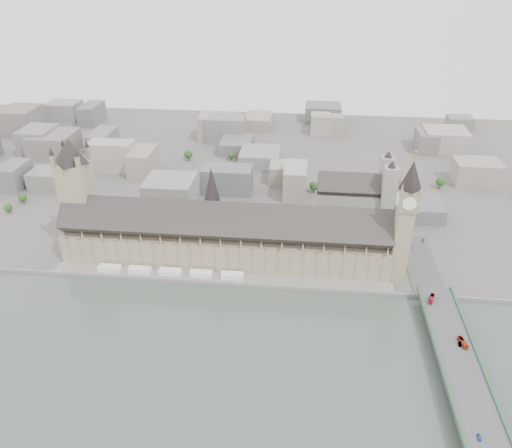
# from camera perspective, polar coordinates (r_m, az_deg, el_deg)

# --- Properties ---
(ground) EXTENTS (900.00, 900.00, 0.00)m
(ground) POSITION_cam_1_polar(r_m,az_deg,el_deg) (403.93, -3.97, -5.71)
(ground) COLOR #595651
(ground) RESTS_ON ground
(embankment_wall) EXTENTS (600.00, 1.50, 3.00)m
(embankment_wall) POSITION_cam_1_polar(r_m,az_deg,el_deg) (391.04, -4.34, -6.77)
(embankment_wall) COLOR gray
(embankment_wall) RESTS_ON ground
(river_terrace) EXTENTS (270.00, 15.00, 2.00)m
(river_terrace) POSITION_cam_1_polar(r_m,az_deg,el_deg) (397.33, -4.15, -6.20)
(river_terrace) COLOR gray
(river_terrace) RESTS_ON ground
(terrace_tents) EXTENTS (118.00, 7.00, 4.00)m
(terrace_tents) POSITION_cam_1_polar(r_m,az_deg,el_deg) (404.25, -9.78, -5.40)
(terrace_tents) COLOR white
(terrace_tents) RESTS_ON river_terrace
(palace_of_westminster) EXTENTS (265.00, 40.73, 55.44)m
(palace_of_westminster) POSITION_cam_1_polar(r_m,az_deg,el_deg) (408.01, -3.62, -1.52)
(palace_of_westminster) COLOR #9C896A
(palace_of_westminster) RESTS_ON ground
(elizabeth_tower) EXTENTS (17.00, 17.00, 107.50)m
(elizabeth_tower) POSITION_cam_1_polar(r_m,az_deg,el_deg) (383.28, 16.72, 1.11)
(elizabeth_tower) COLOR #9C896A
(elizabeth_tower) RESTS_ON ground
(victoria_tower) EXTENTS (30.00, 30.00, 100.00)m
(victoria_tower) POSITION_cam_1_polar(r_m,az_deg,el_deg) (434.27, -19.74, 3.55)
(victoria_tower) COLOR #9C896A
(victoria_tower) RESTS_ON ground
(central_tower) EXTENTS (13.00, 13.00, 48.00)m
(central_tower) POSITION_cam_1_polar(r_m,az_deg,el_deg) (398.58, -5.05, 3.38)
(central_tower) COLOR gray
(central_tower) RESTS_ON ground
(westminster_bridge) EXTENTS (25.00, 325.00, 10.25)m
(westminster_bridge) POSITION_cam_1_polar(r_m,az_deg,el_deg) (342.65, 21.97, -14.58)
(westminster_bridge) COLOR #474749
(westminster_bridge) RESTS_ON ground
(bridge_parapets) EXTENTS (25.00, 235.00, 1.15)m
(bridge_parapets) POSITION_cam_1_polar(r_m,az_deg,el_deg) (309.22, 24.17, -19.41)
(bridge_parapets) COLOR #315A3E
(bridge_parapets) RESTS_ON westminster_bridge
(westminster_abbey) EXTENTS (68.00, 36.00, 64.00)m
(westminster_abbey) POSITION_cam_1_polar(r_m,az_deg,el_deg) (470.84, 11.34, 2.68)
(westminster_abbey) COLOR gray
(westminster_abbey) RESTS_ON ground
(city_skyline_inland) EXTENTS (720.00, 360.00, 38.00)m
(city_skyline_inland) POSITION_cam_1_polar(r_m,az_deg,el_deg) (612.07, -0.19, 8.91)
(city_skyline_inland) COLOR gray
(city_skyline_inland) RESTS_ON ground
(park_trees) EXTENTS (110.00, 30.00, 15.00)m
(park_trees) POSITION_cam_1_polar(r_m,az_deg,el_deg) (451.51, -3.99, -0.52)
(park_trees) COLOR #1C4217
(park_trees) RESTS_ON ground
(red_bus_north) EXTENTS (6.40, 11.34, 3.10)m
(red_bus_north) POSITION_cam_1_polar(r_m,az_deg,el_deg) (378.83, 19.42, -8.03)
(red_bus_north) COLOR red
(red_bus_north) RESTS_ON westminster_bridge
(red_bus_south) EXTENTS (4.64, 11.03, 2.99)m
(red_bus_south) POSITION_cam_1_polar(r_m,az_deg,el_deg) (348.58, 22.56, -12.40)
(red_bus_south) COLOR #B63216
(red_bus_south) RESTS_ON westminster_bridge
(car_blue) EXTENTS (2.26, 4.50, 1.47)m
(car_blue) POSITION_cam_1_polar(r_m,az_deg,el_deg) (299.41, 24.15, -21.36)
(car_blue) COLOR #1A4BA9
(car_blue) RESTS_ON westminster_bridge
(car_silver) EXTENTS (1.73, 4.15, 1.33)m
(car_silver) POSITION_cam_1_polar(r_m,az_deg,el_deg) (347.82, 22.24, -12.61)
(car_silver) COLOR gray
(car_silver) RESTS_ON westminster_bridge
(car_approach) EXTENTS (4.13, 5.82, 1.56)m
(car_approach) POSITION_cam_1_polar(r_m,az_deg,el_deg) (448.72, 18.51, -1.79)
(car_approach) COLOR gray
(car_approach) RESTS_ON westminster_bridge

